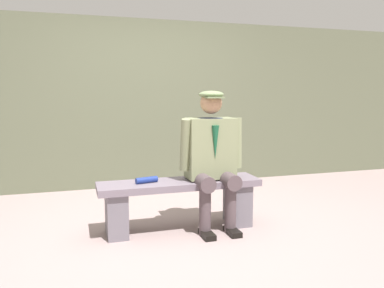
% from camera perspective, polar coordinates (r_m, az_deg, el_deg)
% --- Properties ---
extents(ground_plane, '(30.00, 30.00, 0.00)m').
position_cam_1_polar(ground_plane, '(3.86, -1.79, -12.39)').
color(ground_plane, gray).
extents(bench, '(1.55, 0.39, 0.48)m').
position_cam_1_polar(bench, '(3.76, -1.81, -7.93)').
color(bench, slate).
rests_on(bench, ground).
extents(seated_man, '(0.62, 0.54, 1.34)m').
position_cam_1_polar(seated_man, '(3.72, 2.94, -1.35)').
color(seated_man, gray).
rests_on(seated_man, ground).
extents(rolled_magazine, '(0.22, 0.10, 0.06)m').
position_cam_1_polar(rolled_magazine, '(3.65, -6.69, -5.29)').
color(rolled_magazine, navy).
rests_on(rolled_magazine, bench).
extents(stadium_wall, '(12.00, 0.24, 2.33)m').
position_cam_1_polar(stadium_wall, '(5.59, -7.30, 5.89)').
color(stadium_wall, '#5C614A').
rests_on(stadium_wall, ground).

